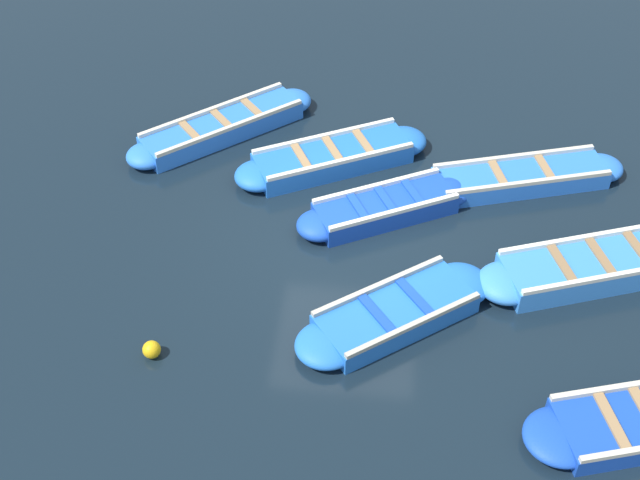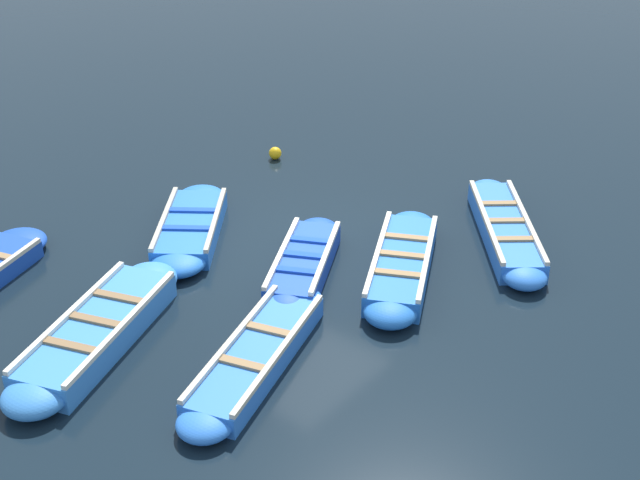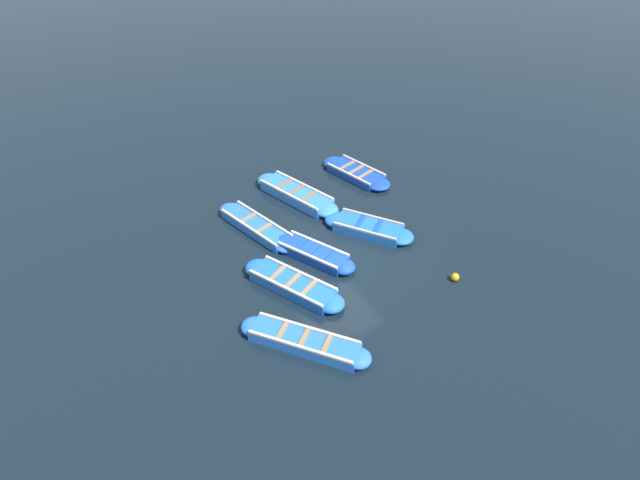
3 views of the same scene
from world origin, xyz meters
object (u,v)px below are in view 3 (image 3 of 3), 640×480
buoy_orange_near (455,277)px  boat_stern_in (313,253)px  boat_drifting (304,342)px  boat_outer_left (356,173)px  boat_inner_gap (256,226)px  boat_tucked (296,194)px  boat_broadside (293,285)px  boat_mid_row (368,228)px

buoy_orange_near → boat_stern_in: bearing=137.3°
boat_drifting → buoy_orange_near: size_ratio=12.93×
boat_outer_left → boat_inner_gap: size_ratio=0.91×
boat_stern_in → buoy_orange_near: boat_stern_in is taller
boat_drifting → boat_tucked: bearing=64.7°
boat_stern_in → boat_broadside: 1.60m
boat_outer_left → boat_stern_in: 5.31m
boat_mid_row → buoy_orange_near: (1.02, -3.38, -0.03)m
boat_outer_left → boat_stern_in: (-3.92, -3.58, 0.03)m
boat_outer_left → boat_inner_gap: bearing=-165.3°
boat_stern_in → boat_mid_row: bearing=6.6°
buoy_orange_near → boat_outer_left: bearing=85.2°
boat_drifting → boat_stern_in: size_ratio=1.09×
boat_stern_in → boat_broadside: boat_broadside is taller
boat_outer_left → boat_mid_row: boat_mid_row is taller
boat_drifting → boat_outer_left: 8.91m
boat_stern_in → boat_outer_left: bearing=42.4°
boat_stern_in → boat_drifting: bearing=-122.4°
boat_drifting → buoy_orange_near: (5.34, -0.01, -0.05)m
boat_tucked → buoy_orange_near: bearing=-70.3°
boat_inner_gap → buoy_orange_near: (4.42, -5.38, -0.03)m
boat_tucked → boat_broadside: 4.90m
boat_inner_gap → boat_broadside: 3.27m
boat_outer_left → boat_broadside: (-5.18, -4.57, 0.03)m
boat_broadside → buoy_orange_near: 5.08m
boat_outer_left → boat_inner_gap: (-4.98, -1.31, 0.01)m
boat_drifting → boat_broadside: 2.23m
boat_drifting → boat_mid_row: bearing=38.0°
boat_inner_gap → boat_broadside: bearing=-93.5°
boat_drifting → boat_mid_row: boat_drifting is taller
boat_drifting → boat_outer_left: bearing=48.6°
boat_drifting → buoy_orange_near: boat_drifting is taller
boat_stern_in → boat_tucked: size_ratio=0.77×
buoy_orange_near → boat_tucked: bearing=109.7°
boat_broadside → boat_mid_row: bearing=19.3°
boat_tucked → boat_mid_row: 3.31m
boat_mid_row → boat_broadside: 3.81m
boat_drifting → boat_stern_in: (1.97, 3.10, -0.00)m
boat_stern_in → boat_inner_gap: boat_stern_in is taller
boat_tucked → boat_mid_row: size_ratio=1.27×
boat_mid_row → boat_drifting: bearing=-142.0°
boat_outer_left → buoy_orange_near: (-0.56, -6.69, -0.02)m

